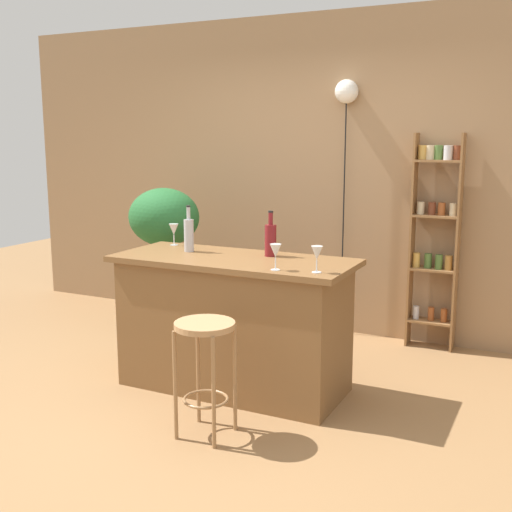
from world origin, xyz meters
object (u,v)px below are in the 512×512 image
(spice_shelf, at_px, (435,234))
(bottle_spirits_clear, at_px, (189,234))
(bottle_wine_red, at_px, (271,239))
(wine_glass_left, at_px, (174,230))
(wine_glass_center, at_px, (317,254))
(bar_stool, at_px, (205,351))
(wine_glass_right, at_px, (276,252))
(potted_plant, at_px, (164,222))
(plant_stool, at_px, (166,311))
(pendant_globe_light, at_px, (346,96))

(spice_shelf, bearing_deg, bottle_spirits_clear, -135.62)
(bottle_wine_red, distance_m, wine_glass_left, 0.85)
(bottle_spirits_clear, relative_size, wine_glass_center, 2.03)
(bar_stool, distance_m, wine_glass_right, 0.75)
(bar_stool, relative_size, bottle_spirits_clear, 2.09)
(bar_stool, bearing_deg, potted_plant, 130.53)
(bar_stool, relative_size, wine_glass_left, 4.24)
(spice_shelf, xyz_separation_m, bottle_spirits_clear, (-1.46, -1.43, 0.09))
(plant_stool, bearing_deg, pendant_globe_light, 27.76)
(bar_stool, distance_m, potted_plant, 2.07)
(bar_stool, bearing_deg, pendant_globe_light, 88.10)
(potted_plant, xyz_separation_m, pendant_globe_light, (1.38, 0.73, 1.06))
(wine_glass_left, bearing_deg, potted_plant, 129.89)
(bottle_wine_red, xyz_separation_m, bottle_spirits_clear, (-0.60, -0.10, 0.01))
(wine_glass_right, distance_m, pendant_globe_light, 2.07)
(wine_glass_center, bearing_deg, wine_glass_right, -170.28)
(bottle_wine_red, height_order, pendant_globe_light, pendant_globe_light)
(wine_glass_center, xyz_separation_m, pendant_globe_light, (-0.41, 1.74, 1.03))
(potted_plant, distance_m, pendant_globe_light, 1.89)
(bottle_spirits_clear, distance_m, pendant_globe_light, 1.91)
(bar_stool, height_order, pendant_globe_light, pendant_globe_light)
(wine_glass_center, bearing_deg, potted_plant, 150.55)
(bar_stool, bearing_deg, bottle_spirits_clear, 126.87)
(bottle_wine_red, xyz_separation_m, pendant_globe_light, (0.07, 1.38, 1.03))
(bottle_spirits_clear, height_order, pendant_globe_light, pendant_globe_light)
(spice_shelf, distance_m, plant_stool, 2.41)
(plant_stool, xyz_separation_m, wine_glass_left, (0.47, -0.57, 0.83))
(bottle_spirits_clear, bearing_deg, wine_glass_right, -20.91)
(bottle_spirits_clear, height_order, wine_glass_right, bottle_spirits_clear)
(wine_glass_center, bearing_deg, pendant_globe_light, 103.35)
(bar_stool, height_order, plant_stool, bar_stool)
(potted_plant, distance_m, wine_glass_center, 2.06)
(bottle_spirits_clear, distance_m, wine_glass_right, 0.88)
(wine_glass_right, bearing_deg, bottle_spirits_clear, 159.09)
(spice_shelf, xyz_separation_m, plant_stool, (-2.18, -0.69, -0.75))
(spice_shelf, xyz_separation_m, potted_plant, (-2.18, -0.69, 0.05))
(pendant_globe_light, bearing_deg, wine_glass_right, -84.92)
(spice_shelf, relative_size, bottle_wine_red, 5.64)
(bottle_spirits_clear, height_order, wine_glass_center, bottle_spirits_clear)
(plant_stool, distance_m, bottle_spirits_clear, 1.33)
(pendant_globe_light, bearing_deg, bottle_spirits_clear, -114.33)
(bar_stool, relative_size, plant_stool, 1.59)
(plant_stool, bearing_deg, bar_stool, -49.47)
(bottle_wine_red, height_order, wine_glass_right, bottle_wine_red)
(bottle_spirits_clear, relative_size, wine_glass_left, 2.03)
(bar_stool, distance_m, wine_glass_left, 1.38)
(plant_stool, relative_size, potted_plant, 0.50)
(plant_stool, bearing_deg, potted_plant, 0.00)
(wine_glass_left, bearing_deg, wine_glass_right, -24.71)
(wine_glass_center, height_order, pendant_globe_light, pendant_globe_light)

